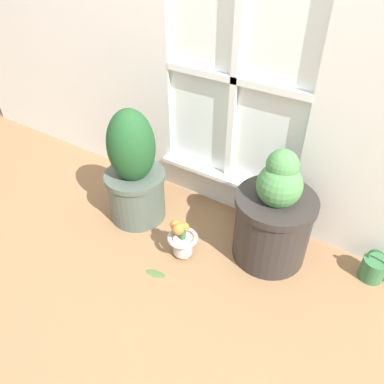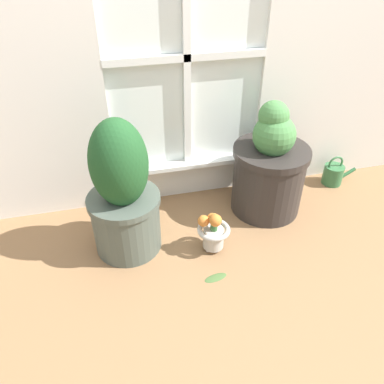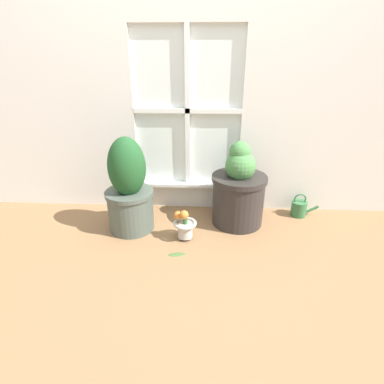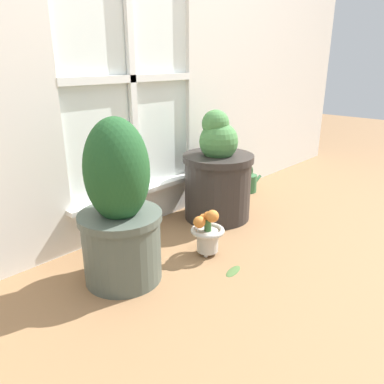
{
  "view_description": "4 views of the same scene",
  "coord_description": "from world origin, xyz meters",
  "px_view_note": "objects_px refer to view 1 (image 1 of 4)",
  "views": [
    {
      "loc": [
        0.79,
        -0.95,
        1.49
      ],
      "look_at": [
        -0.02,
        0.32,
        0.31
      ],
      "focal_mm": 35.0,
      "sensor_mm": 36.0,
      "label": 1
    },
    {
      "loc": [
        -0.41,
        -1.1,
        1.31
      ],
      "look_at": [
        -0.06,
        0.34,
        0.24
      ],
      "focal_mm": 35.0,
      "sensor_mm": 36.0,
      "label": 2
    },
    {
      "loc": [
        0.15,
        -1.58,
        1.16
      ],
      "look_at": [
        0.05,
        0.28,
        0.31
      ],
      "focal_mm": 28.0,
      "sensor_mm": 36.0,
      "label": 3
    },
    {
      "loc": [
        -1.2,
        -0.86,
        0.88
      ],
      "look_at": [
        0.05,
        0.31,
        0.27
      ],
      "focal_mm": 35.0,
      "sensor_mm": 36.0,
      "label": 4
    }
  ],
  "objects_px": {
    "potted_plant_left": "(134,173)",
    "potted_plant_right": "(274,217)",
    "watering_can": "(374,268)",
    "flower_vase": "(182,239)"
  },
  "relations": [
    {
      "from": "potted_plant_right",
      "to": "watering_can",
      "type": "xyz_separation_m",
      "value": [
        0.5,
        0.13,
        -0.19
      ]
    },
    {
      "from": "watering_can",
      "to": "flower_vase",
      "type": "bearing_deg",
      "value": -156.61
    },
    {
      "from": "flower_vase",
      "to": "watering_can",
      "type": "relative_size",
      "value": 1.1
    },
    {
      "from": "potted_plant_left",
      "to": "watering_can",
      "type": "distance_m",
      "value": 1.32
    },
    {
      "from": "potted_plant_left",
      "to": "potted_plant_right",
      "type": "xyz_separation_m",
      "value": [
        0.78,
        0.13,
        -0.04
      ]
    },
    {
      "from": "potted_plant_left",
      "to": "potted_plant_right",
      "type": "bearing_deg",
      "value": 9.42
    },
    {
      "from": "potted_plant_left",
      "to": "watering_can",
      "type": "xyz_separation_m",
      "value": [
        1.28,
        0.26,
        -0.24
      ]
    },
    {
      "from": "watering_can",
      "to": "potted_plant_right",
      "type": "bearing_deg",
      "value": -165.72
    },
    {
      "from": "potted_plant_right",
      "to": "watering_can",
      "type": "height_order",
      "value": "potted_plant_right"
    },
    {
      "from": "potted_plant_left",
      "to": "potted_plant_right",
      "type": "height_order",
      "value": "potted_plant_left"
    }
  ]
}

